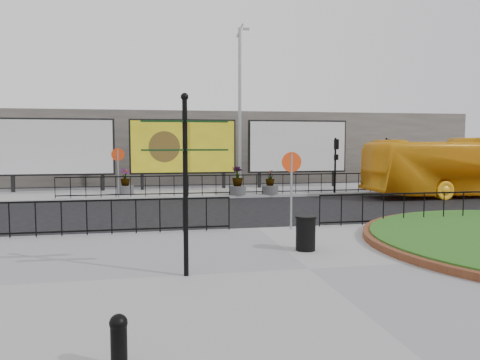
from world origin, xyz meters
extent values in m
plane|color=black|center=(0.00, 0.00, 0.00)|extent=(90.00, 90.00, 0.00)
cube|color=gray|center=(0.00, -5.00, 0.06)|extent=(30.00, 10.00, 0.12)
cube|color=gray|center=(0.00, 12.00, 0.06)|extent=(44.00, 6.00, 0.12)
cylinder|color=gray|center=(-5.00, 9.40, 1.32)|extent=(0.07, 0.07, 2.40)
cylinder|color=red|center=(-5.00, 9.40, 2.27)|extent=(0.64, 0.03, 0.64)
cylinder|color=white|center=(-5.00, 9.42, 2.27)|extent=(0.50, 0.03, 0.50)
cylinder|color=gray|center=(1.00, -0.40, 1.32)|extent=(0.07, 0.07, 2.40)
cylinder|color=red|center=(1.00, -0.40, 2.27)|extent=(0.64, 0.03, 0.64)
cylinder|color=white|center=(1.00, -0.38, 2.27)|extent=(0.50, 0.03, 0.50)
cube|color=black|center=(-10.90, 13.00, 0.62)|extent=(0.18, 0.18, 1.00)
cube|color=black|center=(-6.10, 13.00, 0.62)|extent=(0.18, 0.18, 1.00)
cube|color=black|center=(-8.50, 13.00, 2.62)|extent=(6.20, 0.25, 3.20)
cube|color=silver|center=(-8.50, 12.84, 2.62)|extent=(6.00, 0.06, 3.00)
cube|color=black|center=(-3.90, 13.00, 0.62)|extent=(0.18, 0.18, 1.00)
cube|color=black|center=(0.90, 13.00, 0.62)|extent=(0.18, 0.18, 1.00)
cube|color=black|center=(-1.50, 13.00, 2.62)|extent=(6.20, 0.25, 3.20)
cube|color=yellow|center=(-1.50, 12.84, 2.62)|extent=(6.00, 0.06, 3.00)
cube|color=black|center=(3.10, 13.00, 0.62)|extent=(0.18, 0.18, 1.00)
cube|color=black|center=(7.90, 13.00, 0.62)|extent=(0.18, 0.18, 1.00)
cube|color=black|center=(5.50, 13.00, 2.62)|extent=(6.20, 0.25, 3.20)
cube|color=silver|center=(5.50, 12.84, 2.62)|extent=(6.00, 0.06, 3.00)
cylinder|color=gray|center=(1.50, 11.00, 4.62)|extent=(0.18, 0.18, 9.00)
cylinder|color=gray|center=(1.50, 11.00, 8.97)|extent=(0.43, 0.10, 0.77)
cube|color=gray|center=(1.85, 11.00, 9.07)|extent=(0.35, 0.15, 0.12)
cylinder|color=black|center=(6.50, 9.40, 1.62)|extent=(0.10, 0.10, 3.00)
cube|color=black|center=(6.50, 9.28, 2.77)|extent=(0.22, 0.18, 0.55)
cube|color=black|center=(6.50, 9.28, 2.07)|extent=(0.20, 0.16, 0.30)
cylinder|color=black|center=(9.50, 9.40, 1.62)|extent=(0.10, 0.10, 3.00)
cube|color=black|center=(9.50, 9.28, 2.77)|extent=(0.22, 0.18, 0.55)
cube|color=black|center=(9.50, 9.28, 2.07)|extent=(0.20, 0.16, 0.30)
cube|color=slate|center=(0.00, 22.00, 2.50)|extent=(40.00, 10.00, 5.00)
cylinder|color=black|center=(-2.70, -5.02, 1.95)|extent=(0.10, 0.10, 3.65)
sphere|color=black|center=(-2.70, -5.02, 3.83)|extent=(0.16, 0.16, 0.16)
cube|color=black|center=(-3.15, -4.97, 3.33)|extent=(0.87, 0.24, 0.03)
cube|color=black|center=(-2.24, -4.99, 3.33)|extent=(0.86, 0.20, 0.03)
cube|color=black|center=(-3.15, -5.02, 2.75)|extent=(0.86, 0.16, 0.03)
cube|color=black|center=(-2.24, -5.06, 2.75)|extent=(0.87, 0.24, 0.03)
cylinder|color=black|center=(-3.81, -8.91, 0.40)|extent=(0.20, 0.20, 0.56)
sphere|color=black|center=(-3.81, -8.91, 0.70)|extent=(0.23, 0.23, 0.23)
cylinder|color=black|center=(0.50, -3.30, 0.54)|extent=(0.50, 0.50, 0.84)
cylinder|color=black|center=(0.50, -3.30, 0.99)|extent=(0.54, 0.54, 0.06)
imported|color=#EFA315|center=(13.17, 7.49, 1.56)|extent=(11.26, 2.93, 3.12)
cylinder|color=#4C4C4F|center=(-4.74, 10.87, 0.35)|extent=(0.86, 0.86, 0.45)
imported|color=#214A13|center=(-4.74, 10.87, 1.03)|extent=(0.68, 0.68, 0.91)
cylinder|color=#4C4C4F|center=(1.08, 9.40, 0.35)|extent=(0.89, 0.89, 0.46)
imported|color=#214A13|center=(1.08, 9.40, 1.11)|extent=(0.81, 0.81, 1.06)
cylinder|color=#4C4C4F|center=(2.84, 9.40, 0.35)|extent=(0.88, 0.88, 0.46)
imported|color=#214A13|center=(2.84, 9.40, 1.01)|extent=(0.53, 0.53, 0.86)
camera|label=1|loc=(-3.39, -14.64, 2.92)|focal=35.00mm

